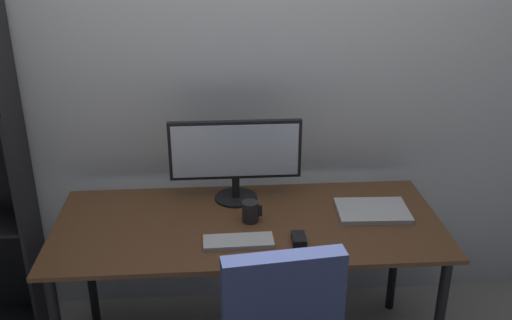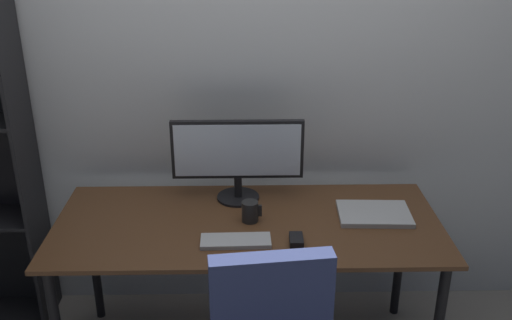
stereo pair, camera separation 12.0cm
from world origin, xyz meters
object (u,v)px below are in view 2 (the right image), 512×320
object	(u,v)px
laptop	(374,214)
keyboard	(236,241)
coffee_mug	(250,211)
monitor	(238,154)
desk	(248,237)
mouse	(296,240)

from	to	relation	value
laptop	keyboard	bearing A→B (deg)	-158.24
keyboard	laptop	size ratio (longest dim) A/B	0.91
keyboard	laptop	xyz separation A→B (m)	(0.62, 0.22, 0.00)
coffee_mug	monitor	bearing A→B (deg)	104.21
monitor	laptop	distance (m)	0.68
coffee_mug	laptop	bearing A→B (deg)	3.56
desk	laptop	xyz separation A→B (m)	(0.57, 0.04, 0.09)
monitor	mouse	xyz separation A→B (m)	(0.24, -0.41, -0.21)
keyboard	coffee_mug	distance (m)	0.20
mouse	desk	bearing A→B (deg)	137.86
desk	keyboard	distance (m)	0.20
monitor	mouse	world-z (taller)	monitor
desk	monitor	bearing A→B (deg)	101.02
keyboard	coffee_mug	world-z (taller)	coffee_mug
monitor	laptop	world-z (taller)	monitor
keyboard	mouse	distance (m)	0.25
monitor	keyboard	xyz separation A→B (m)	(-0.01, -0.40, -0.22)
monitor	mouse	bearing A→B (deg)	-59.65
desk	keyboard	world-z (taller)	keyboard
monitor	coffee_mug	bearing A→B (deg)	-75.79
keyboard	laptop	distance (m)	0.66
mouse	laptop	xyz separation A→B (m)	(0.37, 0.23, -0.01)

